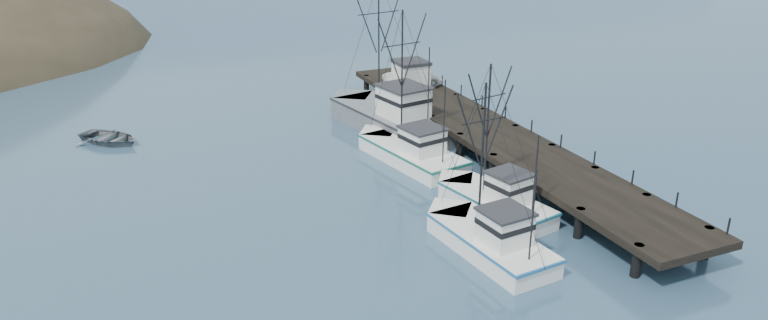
# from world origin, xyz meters

# --- Properties ---
(ground) EXTENTS (400.00, 400.00, 0.00)m
(ground) POSITION_xyz_m (0.00, 0.00, 0.00)
(ground) COLOR #2D4964
(ground) RESTS_ON ground
(pier) EXTENTS (6.00, 44.00, 2.00)m
(pier) POSITION_xyz_m (14.00, 16.00, 1.69)
(pier) COLOR black
(pier) RESTS_ON ground
(trawler_near) EXTENTS (4.90, 10.04, 10.29)m
(trawler_near) POSITION_xyz_m (8.48, 6.28, 0.82)
(trawler_near) COLOR white
(trawler_near) RESTS_ON ground
(trawler_mid) EXTENTS (4.44, 10.56, 10.51)m
(trawler_mid) POSITION_xyz_m (5.33, 1.80, 0.82)
(trawler_mid) COLOR white
(trawler_mid) RESTS_ON ground
(trawler_far) EXTENTS (5.67, 12.05, 12.15)m
(trawler_far) POSITION_xyz_m (7.33, 16.86, 0.82)
(trawler_far) COLOR white
(trawler_far) RESTS_ON ground
(work_vessel) EXTENTS (7.24, 16.14, 13.37)m
(work_vessel) POSITION_xyz_m (8.85, 24.36, 1.23)
(work_vessel) COLOR slate
(work_vessel) RESTS_ON ground
(pier_shed) EXTENTS (3.00, 3.20, 2.80)m
(pier_shed) POSITION_xyz_m (13.46, 29.51, 3.42)
(pier_shed) COLOR silver
(pier_shed) RESTS_ON pier
(pickup_truck) EXTENTS (6.21, 3.50, 1.64)m
(pickup_truck) POSITION_xyz_m (14.10, 30.35, 2.82)
(pickup_truck) COLOR white
(pickup_truck) RESTS_ON pier
(motorboat) EXTENTS (6.86, 6.98, 1.18)m
(motorboat) POSITION_xyz_m (-14.39, 30.84, 0.00)
(motorboat) COLOR slate
(motorboat) RESTS_ON ground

